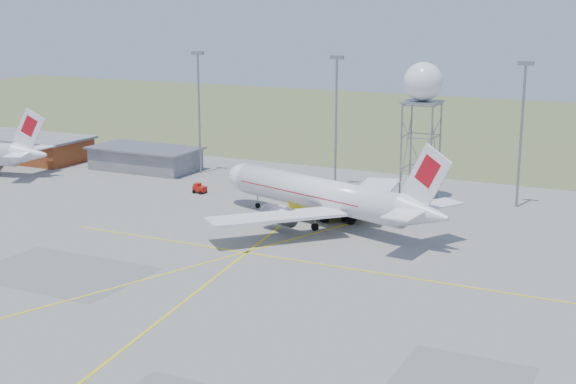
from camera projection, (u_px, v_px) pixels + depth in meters
The scene contains 11 objects.
ground at pixel (123, 363), 64.12m from camera, with size 400.00×400.00×0.00m, color gray.
grass_strip at pixel (501, 128), 186.00m from camera, with size 400.00×120.00×0.03m, color #4C5F34.
building_orange at pixel (8, 146), 150.28m from camera, with size 33.00×12.00×4.30m.
building_grey at pixel (145, 158), 138.99m from camera, with size 19.00×10.00×3.90m.
mast_a at pixel (199, 102), 134.07m from camera, with size 2.20×0.50×20.50m.
mast_b at pixel (336, 111), 123.18m from camera, with size 2.20×0.50×20.50m.
mast_c at pixel (522, 122), 110.98m from camera, with size 2.20×0.50×20.50m.
airliner_main at pixel (322, 195), 104.05m from camera, with size 36.31×34.34×12.60m.
radar_tower at pixel (421, 124), 115.17m from camera, with size 5.55×5.55×20.10m.
fire_truck at pixel (330, 206), 106.61m from camera, with size 10.37×5.59×3.96m.
baggage_tug at pixel (200, 189), 121.90m from camera, with size 2.06×1.73×1.50m.
Camera 1 is at (38.33, -47.11, 28.02)m, focal length 50.00 mm.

